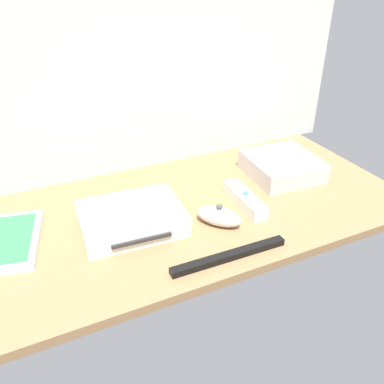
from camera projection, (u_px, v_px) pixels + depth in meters
The scene contains 9 objects.
ground_plane at pixel (192, 211), 92.48cm from camera, with size 100.00×48.00×2.00cm, color #936D47.
back_wall at pixel (148, 43), 94.74cm from camera, with size 110.00×1.20×64.00cm, color silver.
game_console at pixel (132, 218), 84.16cm from camera, with size 22.01×17.55×4.40cm.
mini_computer at pixel (282, 166), 104.01cm from camera, with size 18.17×18.17×5.30cm.
game_case at pixel (3, 242), 79.53cm from camera, with size 17.32×21.45×1.56cm.
remote_wand at pixel (245, 200), 91.89cm from camera, with size 4.22×14.94×3.40cm.
remote_nunchuk at pixel (219, 216), 85.09cm from camera, with size 9.79×10.50×5.10cm.
remote_classic_pad at pixel (138, 206), 82.43cm from camera, with size 16.09×11.81×2.40cm.
sensor_bar at pixel (229, 256), 75.94cm from camera, with size 24.00×1.80×1.40cm, color black.
Camera 1 is at (-32.94, -69.92, 49.96)cm, focal length 37.44 mm.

